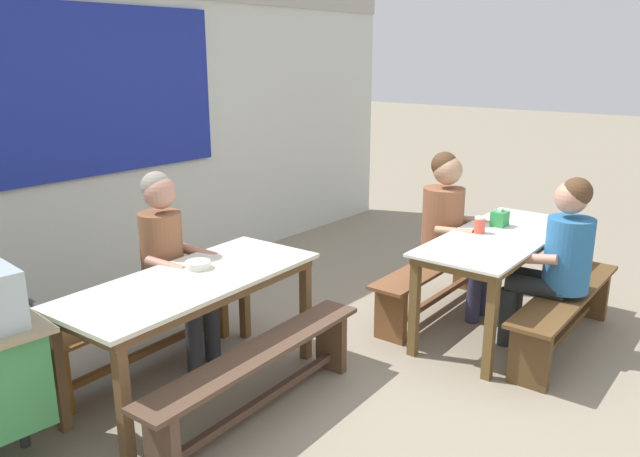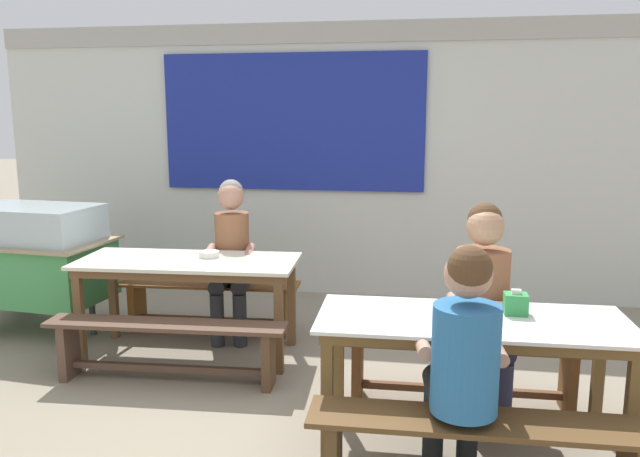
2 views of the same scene
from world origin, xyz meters
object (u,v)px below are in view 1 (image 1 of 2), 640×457
at_px(bench_far_back, 142,328).
at_px(person_center_facing, 170,257).
at_px(soup_bowl, 198,265).
at_px(bench_near_front, 565,310).
at_px(dining_table_near, 499,245).
at_px(bench_near_back, 433,279).
at_px(person_near_front, 557,254).
at_px(dining_table_far, 193,290).
at_px(tissue_box, 500,218).
at_px(bench_far_front, 259,372).
at_px(person_right_near_table, 449,223).
at_px(condiment_jar, 480,225).

relative_size(bench_far_back, person_center_facing, 1.18).
bearing_deg(soup_bowl, bench_near_front, -41.49).
distance_m(dining_table_near, person_center_facing, 2.37).
distance_m(bench_near_back, person_near_front, 1.06).
xyz_separation_m(bench_far_back, person_near_front, (1.97, -2.02, 0.44)).
height_order(dining_table_near, person_center_facing, person_center_facing).
bearing_deg(dining_table_far, person_center_facing, 67.18).
bearing_deg(bench_far_back, tissue_box, -32.77).
bearing_deg(person_near_front, soup_bowl, 138.37).
xyz_separation_m(person_near_front, soup_bowl, (-1.81, 1.61, 0.06)).
relative_size(tissue_box, soup_bowl, 0.89).
xyz_separation_m(bench_far_back, tissue_box, (2.28, -1.47, 0.53)).
distance_m(dining_table_far, person_center_facing, 0.50).
distance_m(bench_far_back, bench_near_front, 2.93).
relative_size(bench_far_back, tissue_box, 11.04).
xyz_separation_m(dining_table_near, bench_far_back, (-2.04, 1.57, -0.39)).
distance_m(bench_far_back, person_center_facing, 0.51).
height_order(bench_far_front, tissue_box, tissue_box).
xyz_separation_m(person_center_facing, person_right_near_table, (1.92, -1.06, 0.01)).
xyz_separation_m(bench_far_back, person_center_facing, (0.22, -0.06, 0.46)).
xyz_separation_m(dining_table_near, person_center_facing, (-1.82, 1.52, 0.07)).
relative_size(bench_near_front, person_near_front, 1.29).
relative_size(bench_near_back, person_right_near_table, 1.19).
relative_size(person_center_facing, condiment_jar, 10.50).
bearing_deg(bench_near_back, soup_bowl, 161.11).
bearing_deg(bench_far_back, person_near_front, -45.81).
distance_m(bench_near_back, condiment_jar, 0.65).
distance_m(dining_table_near, tissue_box, 0.29).
bearing_deg(soup_bowl, dining_table_far, -142.93).
relative_size(person_center_facing, tissue_box, 9.34).
height_order(dining_table_near, tissue_box, tissue_box).
distance_m(tissue_box, condiment_jar, 0.29).
xyz_separation_m(bench_near_back, person_center_facing, (-1.81, 1.00, 0.45)).
distance_m(bench_far_front, bench_near_back, 1.98).
height_order(dining_table_far, tissue_box, tissue_box).
relative_size(dining_table_near, soup_bowl, 10.66).
distance_m(person_near_front, condiment_jar, 0.60).
height_order(bench_near_front, soup_bowl, soup_bowl).
xyz_separation_m(bench_far_back, person_right_near_table, (2.14, -1.11, 0.47)).
relative_size(bench_near_back, person_near_front, 1.24).
relative_size(dining_table_far, bench_near_front, 1.04).
height_order(bench_near_back, soup_bowl, soup_bowl).
bearing_deg(person_near_front, person_center_facing, 131.60).
bearing_deg(condiment_jar, person_center_facing, 142.16).
distance_m(person_right_near_table, person_near_front, 0.93).
xyz_separation_m(person_center_facing, condiment_jar, (1.77, -1.38, 0.08)).
distance_m(person_right_near_table, tissue_box, 0.39).
distance_m(bench_far_back, tissue_box, 2.76).
relative_size(bench_near_back, person_center_facing, 1.19).
relative_size(dining_table_far, person_center_facing, 1.29).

